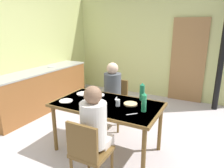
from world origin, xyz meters
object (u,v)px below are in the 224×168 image
object	(u,v)px
dining_table	(107,108)
chair_near_diner	(88,151)
person_near_diner	(94,123)
person_far_diner	(112,87)
water_bottle_green_near	(144,103)
chair_far_diner	(116,100)
water_bottle_green_far	(142,92)
kitchen_counter	(42,90)
serving_bowl_center	(91,98)

from	to	relation	value
dining_table	chair_near_diner	bearing A→B (deg)	-76.23
dining_table	person_near_diner	distance (m)	0.68
person_far_diner	water_bottle_green_near	distance (m)	1.06
chair_far_diner	water_bottle_green_far	distance (m)	0.87
kitchen_counter	water_bottle_green_far	distance (m)	2.52
dining_table	serving_bowl_center	size ratio (longest dim) A/B	8.97
chair_near_diner	person_near_diner	xyz separation A→B (m)	(-0.00, 0.14, 0.28)
serving_bowl_center	kitchen_counter	bearing A→B (deg)	157.97
kitchen_counter	person_far_diner	xyz separation A→B (m)	(1.81, -0.08, 0.33)
chair_near_diner	person_near_diner	size ratio (longest dim) A/B	1.13
serving_bowl_center	water_bottle_green_near	bearing A→B (deg)	-2.58
person_near_diner	serving_bowl_center	xyz separation A→B (m)	(-0.48, 0.66, 0.00)
water_bottle_green_near	water_bottle_green_far	world-z (taller)	water_bottle_green_far
chair_near_diner	water_bottle_green_near	xyz separation A→B (m)	(0.36, 0.76, 0.38)
water_bottle_green_far	kitchen_counter	bearing A→B (deg)	171.50
dining_table	water_bottle_green_far	world-z (taller)	water_bottle_green_far
person_near_diner	person_far_diner	bearing A→B (deg)	109.13
kitchen_counter	person_far_diner	size ratio (longest dim) A/B	3.20
person_far_diner	serving_bowl_center	world-z (taller)	person_far_diner
chair_near_diner	serving_bowl_center	world-z (taller)	chair_near_diner
dining_table	person_far_diner	xyz separation A→B (m)	(-0.26, 0.65, 0.10)
kitchen_counter	chair_near_diner	size ratio (longest dim) A/B	2.83
serving_bowl_center	person_far_diner	bearing A→B (deg)	87.41
kitchen_counter	water_bottle_green_near	xyz separation A→B (m)	(2.63, -0.76, 0.43)
dining_table	chair_near_diner	world-z (taller)	chair_near_diner
water_bottle_green_far	serving_bowl_center	distance (m)	0.77
water_bottle_green_far	water_bottle_green_near	bearing A→B (deg)	-67.11
kitchen_counter	dining_table	bearing A→B (deg)	-19.46
person_far_diner	chair_near_diner	bearing A→B (deg)	107.42
chair_near_diner	person_far_diner	world-z (taller)	person_far_diner
dining_table	water_bottle_green_near	size ratio (longest dim) A/B	5.83
water_bottle_green_far	serving_bowl_center	world-z (taller)	water_bottle_green_far
chair_far_diner	person_near_diner	xyz separation A→B (m)	(0.45, -1.43, 0.28)
kitchen_counter	serving_bowl_center	distance (m)	1.95
chair_far_diner	serving_bowl_center	xyz separation A→B (m)	(-0.03, -0.78, 0.29)
dining_table	serving_bowl_center	bearing A→B (deg)	177.99
dining_table	water_bottle_green_far	xyz separation A→B (m)	(0.39, 0.36, 0.20)
person_near_diner	water_bottle_green_near	world-z (taller)	person_near_diner
serving_bowl_center	water_bottle_green_far	bearing A→B (deg)	27.49
person_near_diner	serving_bowl_center	size ratio (longest dim) A/B	4.53
dining_table	person_far_diner	bearing A→B (deg)	111.65
kitchen_counter	serving_bowl_center	bearing A→B (deg)	-22.03
dining_table	chair_far_diner	size ratio (longest dim) A/B	1.75
chair_near_diner	water_bottle_green_far	xyz separation A→B (m)	(0.20, 1.15, 0.38)
dining_table	chair_far_diner	distance (m)	0.85
person_near_diner	person_far_diner	size ratio (longest dim) A/B	1.00
water_bottle_green_near	person_near_diner	bearing A→B (deg)	-120.37
dining_table	kitchen_counter	bearing A→B (deg)	160.54
chair_near_diner	serving_bowl_center	distance (m)	0.97
chair_near_diner	kitchen_counter	bearing A→B (deg)	146.15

